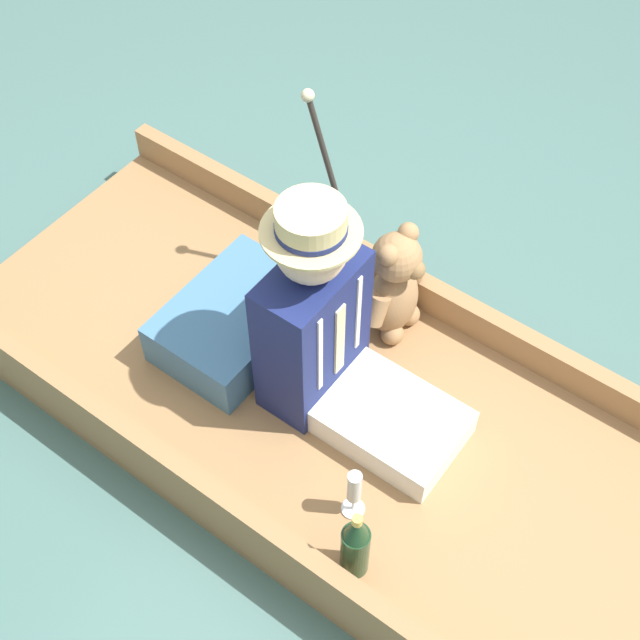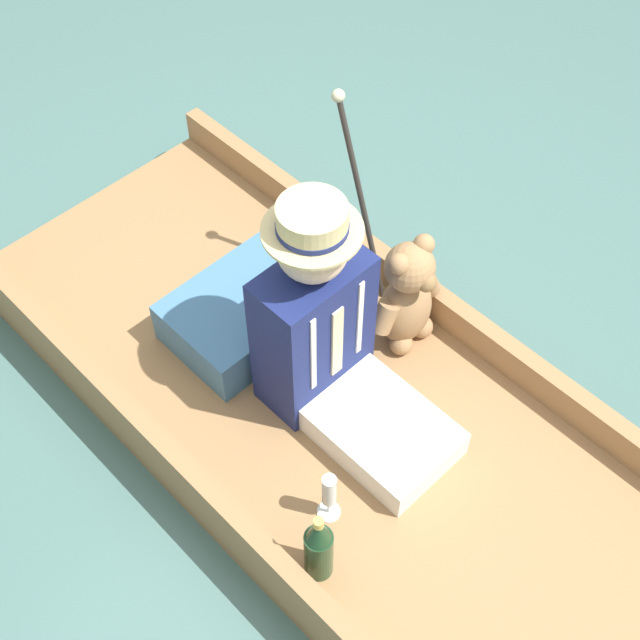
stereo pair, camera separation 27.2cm
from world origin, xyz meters
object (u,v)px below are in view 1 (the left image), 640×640
Objects in this scene: wine_glass at (354,490)px; walking_cane at (332,180)px; champagne_bottle at (355,545)px; teddy_bear at (395,286)px; seated_person at (330,336)px.

wine_glass is 1.03m from walking_cane.
champagne_bottle is at bearing 39.41° from walking_cane.
seated_person is at bearing -1.15° from teddy_bear.
seated_person is 3.91× the size of wine_glass.
walking_cane reaches higher than teddy_bear.
seated_person is 2.60× the size of champagne_bottle.
wine_glass is at bearing 55.33° from seated_person.
teddy_bear reaches higher than wine_glass.
seated_person reaches higher than walking_cane.
seated_person reaches higher than champagne_bottle.
teddy_bear is 0.73m from wine_glass.
seated_person is at bearing -134.30° from wine_glass.
walking_cane is at bearing -140.59° from champagne_bottle.
wine_glass is at bearing -143.95° from champagne_bottle.
walking_cane is (-0.75, -0.63, 0.33)m from wine_glass.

